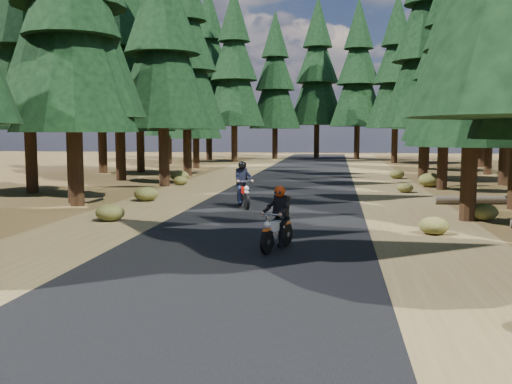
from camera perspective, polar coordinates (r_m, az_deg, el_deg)
ground at (r=13.78m, az=-0.88°, el=-5.21°), size 120.00×120.00×0.00m
road at (r=18.67m, az=1.51°, el=-2.22°), size 6.00×100.00×0.01m
shoulder_l at (r=19.72m, az=-11.89°, el=-1.91°), size 3.20×100.00×0.01m
shoulder_r at (r=18.71m, az=15.66°, el=-2.43°), size 3.20×100.00×0.01m
pine_forest at (r=34.85m, az=4.65°, el=14.62°), size 34.59×55.08×16.32m
log_near at (r=23.20m, az=23.80°, el=-0.73°), size 5.39×1.17×0.32m
understory_shrubs at (r=21.53m, az=5.68°, el=-0.42°), size 14.07×28.91×0.69m
rider_lead at (r=12.95m, az=2.12°, el=-3.72°), size 0.99×1.71×1.46m
rider_follow at (r=20.16m, az=-1.28°, el=-0.03°), size 1.17×1.92×1.64m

